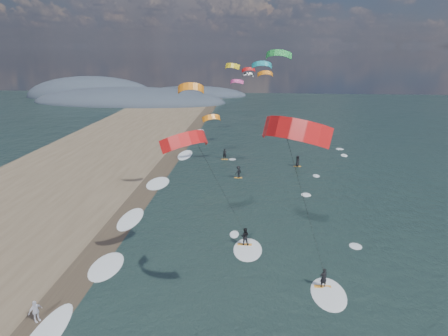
{
  "coord_description": "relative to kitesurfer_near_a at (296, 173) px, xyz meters",
  "views": [
    {
      "loc": [
        1.78,
        -20.3,
        17.56
      ],
      "look_at": [
        -1.0,
        12.0,
        7.0
      ],
      "focal_mm": 30.0,
      "sensor_mm": 36.0,
      "label": 1
    }
  ],
  "objects": [
    {
      "name": "kitesurfer_near_b",
      "position": [
        -5.43,
        6.48,
        -2.68
      ],
      "size": [
        6.98,
        9.22,
        12.73
      ],
      "color": "orange",
      "rests_on": "ground"
    },
    {
      "name": "coastal_hills",
      "position": [
        -48.96,
        108.06,
        -10.79
      ],
      "size": [
        80.0,
        41.0,
        15.0
      ],
      "color": "#3D4756",
      "rests_on": "ground"
    },
    {
      "name": "kitesurfer_near_a",
      "position": [
        0.0,
        0.0,
        0.0
      ],
      "size": [
        7.7,
        9.13,
        14.67
      ],
      "color": "orange",
      "rests_on": "ground"
    },
    {
      "name": "ground",
      "position": [
        -4.12,
        0.2,
        -10.79
      ],
      "size": [
        260.0,
        260.0,
        0.0
      ],
      "primitive_type": "plane",
      "color": "black",
      "rests_on": "ground"
    },
    {
      "name": "wet_sand_strip",
      "position": [
        -16.12,
        10.2,
        -10.78
      ],
      "size": [
        3.0,
        240.0,
        0.0
      ],
      "primitive_type": "cube",
      "color": "#382D23",
      "rests_on": "ground"
    },
    {
      "name": "bg_kite_field",
      "position": [
        -4.36,
        51.54,
        1.96
      ],
      "size": [
        12.83,
        66.0,
        10.57
      ],
      "color": "gray",
      "rests_on": "ground"
    },
    {
      "name": "beach_walker",
      "position": [
        -16.62,
        -0.58,
        -9.99
      ],
      "size": [
        0.81,
        1.0,
        1.58
      ],
      "primitive_type": "imported",
      "rotation": [
        0.0,
        0.0,
        1.04
      ],
      "color": "silver",
      "rests_on": "ground"
    },
    {
      "name": "shoreline_surf",
      "position": [
        -14.92,
        14.95,
        -10.79
      ],
      "size": [
        2.4,
        79.4,
        0.11
      ],
      "color": "white",
      "rests_on": "ground"
    },
    {
      "name": "far_kitesurfers",
      "position": [
        -2.26,
        33.05,
        -9.91
      ],
      "size": [
        12.53,
        9.67,
        1.78
      ],
      "color": "orange",
      "rests_on": "ground"
    }
  ]
}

